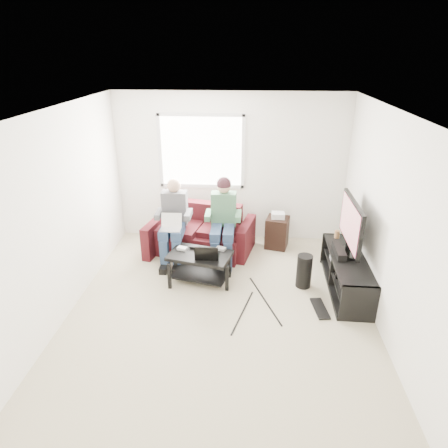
# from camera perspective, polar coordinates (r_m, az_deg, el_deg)

# --- Properties ---
(floor) EXTENTS (4.50, 4.50, 0.00)m
(floor) POSITION_cam_1_polar(r_m,az_deg,el_deg) (5.54, -0.46, -11.76)
(floor) COLOR #C3BA97
(floor) RESTS_ON ground
(ceiling) EXTENTS (4.50, 4.50, 0.00)m
(ceiling) POSITION_cam_1_polar(r_m,az_deg,el_deg) (4.55, -0.57, 15.93)
(ceiling) COLOR white
(ceiling) RESTS_ON wall_back
(wall_back) EXTENTS (4.50, 0.00, 4.50)m
(wall_back) POSITION_cam_1_polar(r_m,az_deg,el_deg) (7.02, 0.91, 7.91)
(wall_back) COLOR white
(wall_back) RESTS_ON floor
(wall_front) EXTENTS (4.50, 0.00, 4.50)m
(wall_front) POSITION_cam_1_polar(r_m,az_deg,el_deg) (2.98, -3.98, -16.52)
(wall_front) COLOR white
(wall_front) RESTS_ON floor
(wall_left) EXTENTS (0.00, 4.50, 4.50)m
(wall_left) POSITION_cam_1_polar(r_m,az_deg,el_deg) (5.43, -22.08, 1.22)
(wall_left) COLOR white
(wall_left) RESTS_ON floor
(wall_right) EXTENTS (0.00, 4.50, 4.50)m
(wall_right) POSITION_cam_1_polar(r_m,az_deg,el_deg) (5.16, 22.23, 0.05)
(wall_right) COLOR white
(wall_right) RESTS_ON floor
(window) EXTENTS (1.48, 0.04, 1.28)m
(window) POSITION_cam_1_polar(r_m,az_deg,el_deg) (6.97, -3.25, 10.30)
(window) COLOR white
(window) RESTS_ON wall_back
(sofa) EXTENTS (1.87, 1.08, 0.80)m
(sofa) POSITION_cam_1_polar(r_m,az_deg,el_deg) (6.83, -3.31, -1.56)
(sofa) COLOR #411012
(sofa) RESTS_ON floor
(person_left) EXTENTS (0.40, 0.71, 1.33)m
(person_left) POSITION_cam_1_polar(r_m,az_deg,el_deg) (6.46, -7.23, 0.85)
(person_left) COLOR navy
(person_left) RESTS_ON sofa
(person_right) EXTENTS (0.40, 0.71, 1.37)m
(person_right) POSITION_cam_1_polar(r_m,az_deg,el_deg) (6.36, -0.12, 1.23)
(person_right) COLOR navy
(person_right) RESTS_ON sofa
(laptop_silver) EXTENTS (0.37, 0.31, 0.24)m
(laptop_silver) POSITION_cam_1_polar(r_m,az_deg,el_deg) (6.26, -7.62, -0.24)
(laptop_silver) COLOR silver
(laptop_silver) RESTS_ON person_left
(coffee_table) EXTENTS (1.00, 0.75, 0.45)m
(coffee_table) POSITION_cam_1_polar(r_m,az_deg,el_deg) (5.96, -3.46, -5.30)
(coffee_table) COLOR black
(coffee_table) RESTS_ON floor
(laptop_black) EXTENTS (0.39, 0.31, 0.24)m
(laptop_black) POSITION_cam_1_polar(r_m,az_deg,el_deg) (5.76, -2.43, -3.66)
(laptop_black) COLOR black
(laptop_black) RESTS_ON coffee_table
(controller_a) EXTENTS (0.16, 0.13, 0.04)m
(controller_a) POSITION_cam_1_polar(r_m,az_deg,el_deg) (6.04, -5.99, -3.49)
(controller_a) COLOR silver
(controller_a) RESTS_ON coffee_table
(controller_b) EXTENTS (0.15, 0.11, 0.04)m
(controller_b) POSITION_cam_1_polar(r_m,az_deg,el_deg) (6.06, -4.22, -3.30)
(controller_b) COLOR black
(controller_b) RESTS_ON coffee_table
(controller_c) EXTENTS (0.16, 0.13, 0.04)m
(controller_c) POSITION_cam_1_polar(r_m,az_deg,el_deg) (5.99, -0.46, -3.56)
(controller_c) COLOR gray
(controller_c) RESTS_ON coffee_table
(tv_stand) EXTENTS (0.51, 1.58, 0.52)m
(tv_stand) POSITION_cam_1_polar(r_m,az_deg,el_deg) (6.05, 17.05, -6.96)
(tv_stand) COLOR black
(tv_stand) RESTS_ON floor
(tv) EXTENTS (0.12, 1.10, 0.81)m
(tv) POSITION_cam_1_polar(r_m,az_deg,el_deg) (5.81, 17.70, -0.08)
(tv) COLOR black
(tv) RESTS_ON tv_stand
(soundbar) EXTENTS (0.12, 0.50, 0.10)m
(soundbar) POSITION_cam_1_polar(r_m,az_deg,el_deg) (5.95, 16.11, -3.65)
(soundbar) COLOR black
(soundbar) RESTS_ON tv_stand
(drink_cup) EXTENTS (0.08, 0.08, 0.12)m
(drink_cup) POSITION_cam_1_polar(r_m,az_deg,el_deg) (6.43, 15.85, -1.41)
(drink_cup) COLOR #A67547
(drink_cup) RESTS_ON tv_stand
(console_white) EXTENTS (0.30, 0.22, 0.06)m
(console_white) POSITION_cam_1_polar(r_m,az_deg,el_deg) (5.69, 17.96, -8.37)
(console_white) COLOR silver
(console_white) RESTS_ON tv_stand
(console_grey) EXTENTS (0.34, 0.26, 0.08)m
(console_grey) POSITION_cam_1_polar(r_m,az_deg,el_deg) (6.27, 16.58, -4.91)
(console_grey) COLOR gray
(console_grey) RESTS_ON tv_stand
(console_black) EXTENTS (0.38, 0.30, 0.07)m
(console_black) POSITION_cam_1_polar(r_m,az_deg,el_deg) (5.97, 17.23, -6.56)
(console_black) COLOR black
(console_black) RESTS_ON tv_stand
(subwoofer) EXTENTS (0.22, 0.22, 0.50)m
(subwoofer) POSITION_cam_1_polar(r_m,az_deg,el_deg) (5.96, 11.36, -6.61)
(subwoofer) COLOR black
(subwoofer) RESTS_ON floor
(keyboard_floor) EXTENTS (0.22, 0.49, 0.03)m
(keyboard_floor) POSITION_cam_1_polar(r_m,az_deg,el_deg) (5.64, 13.55, -11.66)
(keyboard_floor) COLOR black
(keyboard_floor) RESTS_ON floor
(end_table) EXTENTS (0.37, 0.37, 0.65)m
(end_table) POSITION_cam_1_polar(r_m,az_deg,el_deg) (7.03, 7.59, -1.08)
(end_table) COLOR black
(end_table) RESTS_ON floor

